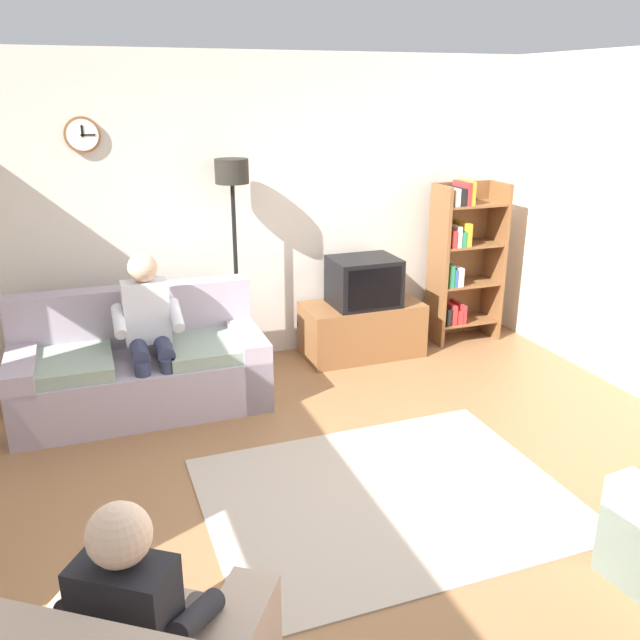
{
  "coord_description": "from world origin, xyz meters",
  "views": [
    {
      "loc": [
        -1.35,
        -3.14,
        2.39
      ],
      "look_at": [
        0.09,
        0.78,
        0.94
      ],
      "focal_mm": 37.39,
      "sensor_mm": 36.0,
      "label": 1
    }
  ],
  "objects_px": {
    "person_in_left_armchair": "(143,615)",
    "person_on_couch": "(149,326)",
    "tv_stand": "(362,329)",
    "tv": "(364,282)",
    "couch": "(140,369)",
    "floor_lamp": "(233,208)",
    "bookshelf": "(461,260)"
  },
  "relations": [
    {
      "from": "couch",
      "to": "tv",
      "type": "height_order",
      "value": "tv"
    },
    {
      "from": "person_in_left_armchair",
      "to": "tv",
      "type": "bearing_deg",
      "value": 55.06
    },
    {
      "from": "tv_stand",
      "to": "bookshelf",
      "type": "height_order",
      "value": "bookshelf"
    },
    {
      "from": "tv_stand",
      "to": "person_on_couch",
      "type": "xyz_separation_m",
      "value": [
        -1.98,
        -0.5,
        0.45
      ]
    },
    {
      "from": "bookshelf",
      "to": "person_on_couch",
      "type": "height_order",
      "value": "bookshelf"
    },
    {
      "from": "person_on_couch",
      "to": "person_in_left_armchair",
      "type": "height_order",
      "value": "person_on_couch"
    },
    {
      "from": "tv",
      "to": "person_on_couch",
      "type": "distance_m",
      "value": 2.04
    },
    {
      "from": "tv_stand",
      "to": "person_in_left_armchair",
      "type": "bearing_deg",
      "value": -124.75
    },
    {
      "from": "couch",
      "to": "tv",
      "type": "relative_size",
      "value": 3.18
    },
    {
      "from": "couch",
      "to": "tv_stand",
      "type": "relative_size",
      "value": 1.74
    },
    {
      "from": "couch",
      "to": "person_in_left_armchair",
      "type": "distance_m",
      "value": 3.01
    },
    {
      "from": "floor_lamp",
      "to": "person_in_left_armchair",
      "type": "height_order",
      "value": "floor_lamp"
    },
    {
      "from": "couch",
      "to": "bookshelf",
      "type": "bearing_deg",
      "value": 8.4
    },
    {
      "from": "floor_lamp",
      "to": "person_on_couch",
      "type": "bearing_deg",
      "value": -143.97
    },
    {
      "from": "tv_stand",
      "to": "bookshelf",
      "type": "relative_size",
      "value": 0.69
    },
    {
      "from": "bookshelf",
      "to": "person_on_couch",
      "type": "bearing_deg",
      "value": -169.37
    },
    {
      "from": "tv_stand",
      "to": "floor_lamp",
      "type": "distance_m",
      "value": 1.67
    },
    {
      "from": "tv",
      "to": "floor_lamp",
      "type": "distance_m",
      "value": 1.37
    },
    {
      "from": "couch",
      "to": "floor_lamp",
      "type": "relative_size",
      "value": 1.03
    },
    {
      "from": "tv",
      "to": "person_on_couch",
      "type": "relative_size",
      "value": 0.48
    },
    {
      "from": "couch",
      "to": "tv",
      "type": "bearing_deg",
      "value": 10.08
    },
    {
      "from": "tv_stand",
      "to": "person_in_left_armchair",
      "type": "relative_size",
      "value": 0.98
    },
    {
      "from": "couch",
      "to": "tv_stand",
      "type": "xyz_separation_m",
      "value": [
        2.07,
        0.39,
        -0.06
      ]
    },
    {
      "from": "person_in_left_armchair",
      "to": "person_on_couch",
      "type": "bearing_deg",
      "value": 82.94
    },
    {
      "from": "floor_lamp",
      "to": "person_in_left_armchair",
      "type": "relative_size",
      "value": 1.65
    },
    {
      "from": "couch",
      "to": "tv",
      "type": "xyz_separation_m",
      "value": [
        2.07,
        0.37,
        0.41
      ]
    },
    {
      "from": "floor_lamp",
      "to": "tv_stand",
      "type": "bearing_deg",
      "value": -4.88
    },
    {
      "from": "person_on_couch",
      "to": "person_in_left_armchair",
      "type": "distance_m",
      "value": 2.9
    },
    {
      "from": "person_in_left_armchair",
      "to": "floor_lamp",
      "type": "bearing_deg",
      "value": 71.21
    },
    {
      "from": "tv",
      "to": "bookshelf",
      "type": "distance_m",
      "value": 1.08
    },
    {
      "from": "bookshelf",
      "to": "floor_lamp",
      "type": "distance_m",
      "value": 2.32
    },
    {
      "from": "tv",
      "to": "bookshelf",
      "type": "relative_size",
      "value": 0.38
    }
  ]
}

